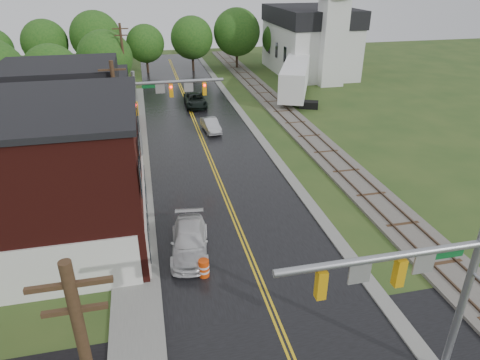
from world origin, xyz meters
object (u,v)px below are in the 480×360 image
object	(u,v)px
semi_trailer	(295,77)
utility_pole_c	(124,62)
church	(313,34)
tree_left_e	(106,59)
construction_barrel	(204,268)
traffic_signal_near	(417,282)
utility_pole_b	(119,123)
brick_building	(8,182)
suv_dark	(195,100)
tree_left_c	(54,75)
traffic_signal_far	(162,98)
pickup_white	(190,241)
sedan_silver	(211,125)

from	to	relation	value
semi_trailer	utility_pole_c	bearing A→B (deg)	174.19
church	tree_left_e	distance (m)	29.91
semi_trailer	construction_barrel	distance (m)	35.84
traffic_signal_near	utility_pole_c	xyz separation A→B (m)	(-10.27, 42.00, -0.25)
utility_pole_b	utility_pole_c	bearing A→B (deg)	90.00
brick_building	construction_barrel	world-z (taller)	brick_building
traffic_signal_near	utility_pole_b	xyz separation A→B (m)	(-10.27, 20.00, -0.25)
church	suv_dark	bearing A→B (deg)	-145.53
suv_dark	semi_trailer	distance (m)	12.78
utility_pole_b	tree_left_c	size ratio (longest dim) A/B	1.18
traffic_signal_far	construction_barrel	world-z (taller)	traffic_signal_far
brick_building	construction_barrel	size ratio (longest dim) A/B	14.52
construction_barrel	traffic_signal_near	bearing A→B (deg)	-52.17
utility_pole_b	tree_left_e	size ratio (longest dim) A/B	1.10
church	traffic_signal_near	world-z (taller)	church
brick_building	church	world-z (taller)	church
church	suv_dark	xyz separation A→B (m)	(-19.20, -13.18, -5.12)
tree_left_c	tree_left_e	distance (m)	7.82
brick_building	semi_trailer	size ratio (longest dim) A/B	1.07
tree_left_c	brick_building	bearing A→B (deg)	-86.86
traffic_signal_near	tree_left_e	world-z (taller)	tree_left_e
church	pickup_white	world-z (taller)	church
traffic_signal_near	suv_dark	xyz separation A→B (m)	(-2.67, 38.56, -4.25)
church	utility_pole_b	world-z (taller)	church
utility_pole_c	tree_left_e	distance (m)	2.79
pickup_white	construction_barrel	size ratio (longest dim) A/B	5.07
utility_pole_b	utility_pole_c	size ratio (longest dim) A/B	1.00
tree_left_c	sedan_silver	bearing A→B (deg)	-28.33
church	traffic_signal_near	size ratio (longest dim) A/B	2.72
semi_trailer	traffic_signal_near	bearing A→B (deg)	-103.95
tree_left_c	construction_barrel	bearing A→B (deg)	-69.62
brick_building	utility_pole_b	bearing A→B (deg)	50.93
suv_dark	church	bearing A→B (deg)	35.43
tree_left_e	utility_pole_b	bearing A→B (deg)	-85.10
traffic_signal_far	tree_left_e	world-z (taller)	tree_left_e
utility_pole_b	construction_barrel	size ratio (longest dim) A/B	9.14
pickup_white	construction_barrel	xyz separation A→B (m)	(0.46, -2.26, -0.23)
brick_building	tree_left_e	bearing A→B (deg)	83.29
brick_building	utility_pole_c	xyz separation A→B (m)	(5.68, 29.00, 0.57)
traffic_signal_near	tree_left_c	world-z (taller)	tree_left_c
tree_left_c	semi_trailer	bearing A→B (deg)	4.30
utility_pole_c	tree_left_c	distance (m)	8.16
brick_building	semi_trailer	world-z (taller)	brick_building
semi_trailer	utility_pole_b	bearing A→B (deg)	-135.35
tree_left_c	sedan_silver	size ratio (longest dim) A/B	2.03
traffic_signal_far	semi_trailer	world-z (taller)	traffic_signal_far
suv_dark	semi_trailer	bearing A→B (deg)	7.26
utility_pole_c	construction_barrel	bearing A→B (deg)	-83.19
traffic_signal_near	utility_pole_c	distance (m)	43.24
construction_barrel	brick_building	bearing A→B (deg)	152.83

